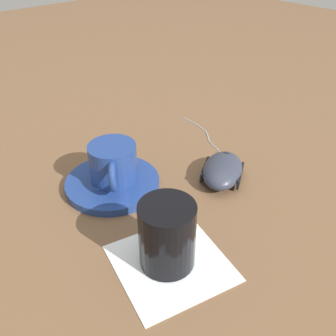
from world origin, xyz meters
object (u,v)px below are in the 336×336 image
saucer (113,183)px  computer_mouse (223,170)px  drinking_glass (167,235)px  coffee_cup (113,163)px

saucer → computer_mouse: 0.18m
computer_mouse → drinking_glass: drinking_glass is taller
saucer → coffee_cup: size_ratio=1.60×
saucer → drinking_glass: size_ratio=1.70×
coffee_cup → computer_mouse: size_ratio=0.77×
drinking_glass → coffee_cup: bearing=-103.4°
saucer → computer_mouse: bearing=145.0°
drinking_glass → saucer: bearing=-102.1°
computer_mouse → drinking_glass: bearing=21.7°
saucer → coffee_cup: (-0.00, 0.00, 0.04)m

